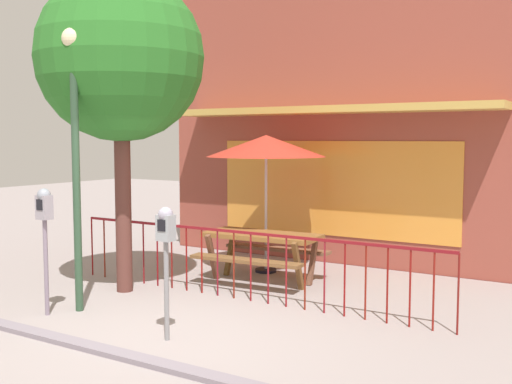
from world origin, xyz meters
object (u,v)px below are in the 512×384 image
at_px(patio_umbrella, 266,147).
at_px(street_tree, 120,59).
at_px(parking_meter_near, 166,238).
at_px(parking_meter_far, 45,218).
at_px(picnic_table_left, 262,244).
at_px(street_lamp, 75,126).

height_order(patio_umbrella, street_tree, street_tree).
distance_m(parking_meter_near, parking_meter_far, 1.94).
distance_m(picnic_table_left, street_lamp, 3.40).
bearing_deg(parking_meter_far, picnic_table_left, 64.74).
bearing_deg(street_lamp, picnic_table_left, 65.30).
xyz_separation_m(picnic_table_left, street_tree, (-1.43, -1.55, 2.77)).
height_order(picnic_table_left, parking_meter_near, parking_meter_near).
relative_size(picnic_table_left, street_lamp, 0.52).
distance_m(parking_meter_far, street_tree, 2.56).
xyz_separation_m(parking_meter_near, street_tree, (-1.97, 1.39, 2.22)).
bearing_deg(picnic_table_left, street_lamp, -114.70).
bearing_deg(street_tree, parking_meter_far, -88.85).
distance_m(parking_meter_far, street_lamp, 1.22).
bearing_deg(patio_umbrella, street_tree, -116.38).
relative_size(picnic_table_left, patio_umbrella, 0.82).
bearing_deg(street_tree, picnic_table_left, 47.17).
xyz_separation_m(patio_umbrella, parking_meter_far, (-1.07, -3.65, -0.86)).
distance_m(picnic_table_left, parking_meter_near, 3.03).
bearing_deg(picnic_table_left, parking_meter_far, -115.26).
xyz_separation_m(parking_meter_far, street_lamp, (0.20, 0.35, 1.15)).
xyz_separation_m(patio_umbrella, street_tree, (-1.10, -2.22, 1.27)).
distance_m(picnic_table_left, parking_meter_far, 3.35).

